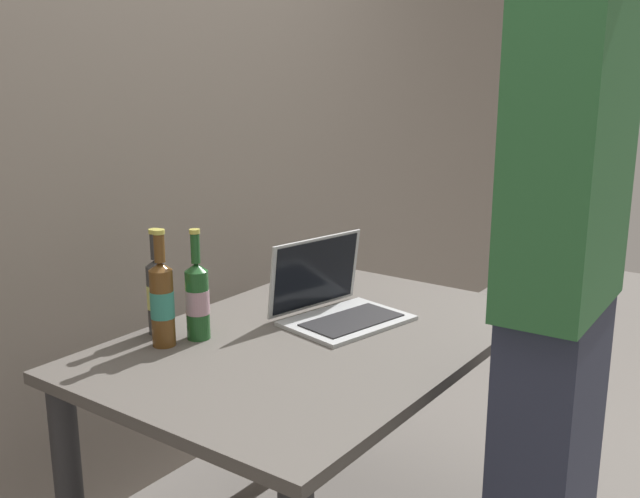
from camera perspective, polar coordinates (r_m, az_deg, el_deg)
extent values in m
cube|color=#56514C|center=(2.11, -0.28, -7.13)|extent=(1.30, 0.88, 0.03)
cylinder|color=#2D2D30|center=(2.57, 14.90, -12.42)|extent=(0.07, 0.07, 0.69)
cylinder|color=#2D2D30|center=(2.90, 0.54, -8.86)|extent=(0.07, 0.07, 0.69)
cube|color=#B7BABC|center=(2.19, 2.15, -5.66)|extent=(0.40, 0.32, 0.01)
cube|color=#232326|center=(2.18, 2.53, -5.60)|extent=(0.32, 0.21, 0.00)
cube|color=#B7BABC|center=(2.26, -0.38, -1.88)|extent=(0.36, 0.11, 0.23)
cube|color=black|center=(2.25, -0.30, -1.90)|extent=(0.33, 0.10, 0.21)
cylinder|color=#333333|center=(2.13, -12.61, -3.93)|extent=(0.06, 0.06, 0.20)
cone|color=#333333|center=(2.10, -12.77, -1.05)|extent=(0.06, 0.06, 0.02)
cylinder|color=#333333|center=(2.09, -12.84, 0.22)|extent=(0.03, 0.03, 0.07)
cylinder|color=#BFB74C|center=(2.08, -12.90, 1.38)|extent=(0.03, 0.03, 0.01)
cylinder|color=#D8D76F|center=(2.13, -12.63, -3.67)|extent=(0.06, 0.06, 0.07)
cylinder|color=#1E5123|center=(2.07, -9.60, -4.36)|extent=(0.07, 0.07, 0.20)
cone|color=#1E5123|center=(2.04, -9.73, -1.41)|extent=(0.07, 0.07, 0.02)
cylinder|color=#1E5123|center=(2.02, -9.79, 0.05)|extent=(0.03, 0.03, 0.08)
cylinder|color=#BFB74C|center=(2.01, -9.84, 1.38)|extent=(0.03, 0.03, 0.01)
cylinder|color=#B28997|center=(2.07, -9.61, -4.10)|extent=(0.07, 0.07, 0.07)
cylinder|color=brown|center=(2.03, -12.28, -4.56)|extent=(0.06, 0.06, 0.22)
cone|color=brown|center=(2.00, -12.46, -1.32)|extent=(0.06, 0.06, 0.02)
cylinder|color=brown|center=(1.99, -12.53, 0.07)|extent=(0.03, 0.03, 0.08)
cylinder|color=#BFB74C|center=(1.98, -12.60, 1.33)|extent=(0.03, 0.03, 0.01)
cylinder|color=teal|center=(2.03, -12.30, -4.27)|extent=(0.07, 0.07, 0.08)
cube|color=#2D3347|center=(1.90, 17.12, -18.09)|extent=(0.35, 0.19, 0.96)
cube|color=#2D6B38|center=(1.64, 19.17, 7.20)|extent=(0.41, 0.20, 0.68)
cube|color=gray|center=(2.51, -14.86, 9.61)|extent=(6.00, 0.10, 2.60)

